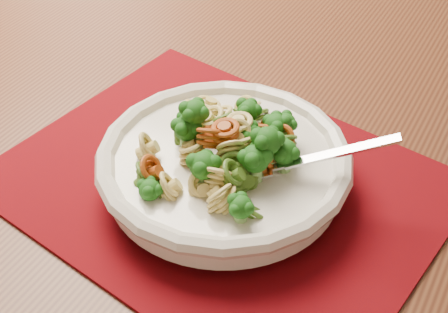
% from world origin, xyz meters
% --- Properties ---
extents(dining_table, '(1.55, 1.15, 0.76)m').
position_xyz_m(dining_table, '(0.70, -0.70, 0.66)').
color(dining_table, '#5B3019').
rests_on(dining_table, ground).
extents(placemat, '(0.53, 0.47, 0.00)m').
position_xyz_m(placemat, '(0.69, -0.86, 0.76)').
color(placemat, '#630404').
rests_on(placemat, dining_table).
extents(pasta_bowl, '(0.26, 0.26, 0.05)m').
position_xyz_m(pasta_bowl, '(0.69, -0.87, 0.79)').
color(pasta_bowl, silver).
rests_on(pasta_bowl, placemat).
extents(pasta_broccoli_heap, '(0.22, 0.22, 0.06)m').
position_xyz_m(pasta_broccoli_heap, '(0.69, -0.87, 0.81)').
color(pasta_broccoli_heap, tan).
rests_on(pasta_broccoli_heap, pasta_bowl).
extents(fork, '(0.18, 0.07, 0.08)m').
position_xyz_m(fork, '(0.73, -0.88, 0.81)').
color(fork, silver).
rests_on(fork, pasta_bowl).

